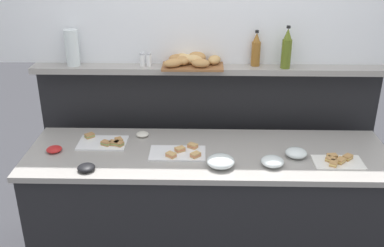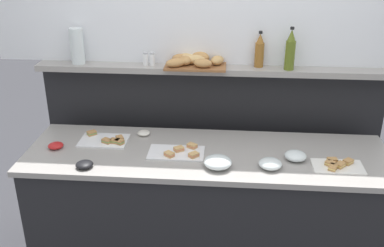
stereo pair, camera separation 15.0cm
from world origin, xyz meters
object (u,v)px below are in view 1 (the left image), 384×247
object	(u,v)px
sandwich_platter_front	(338,161)
olive_oil_bottle	(287,49)
sandwich_platter_side	(105,142)
glass_bowl_large	(272,162)
water_carafe	(72,48)
glass_bowl_small	(296,153)
vinegar_bottle_amber	(256,50)
glass_bowl_medium	(221,162)
condiment_bowl_dark	(142,134)
bread_basket	(190,60)
sandwich_platter_rear	(179,153)
pepper_shaker	(149,60)
salt_shaker	(142,60)
condiment_bowl_cream	(86,168)
condiment_bowl_red	(54,149)

from	to	relation	value
sandwich_platter_front	olive_oil_bottle	xyz separation A→B (m)	(-0.25, 0.53, 0.52)
sandwich_platter_side	glass_bowl_large	world-z (taller)	glass_bowl_large
sandwich_platter_side	water_carafe	world-z (taller)	water_carafe
glass_bowl_small	vinegar_bottle_amber	distance (m)	0.74
sandwich_platter_side	glass_bowl_medium	xyz separation A→B (m)	(0.72, -0.27, 0.02)
condiment_bowl_dark	bread_basket	bearing A→B (deg)	36.44
glass_bowl_medium	bread_basket	world-z (taller)	bread_basket
sandwich_platter_side	sandwich_platter_rear	bearing A→B (deg)	-14.85
sandwich_platter_side	sandwich_platter_front	xyz separation A→B (m)	(1.41, -0.22, 0.00)
glass_bowl_medium	pepper_shaker	xyz separation A→B (m)	(-0.46, 0.61, 0.43)
salt_shaker	water_carafe	size ratio (longest dim) A/B	0.36
glass_bowl_small	bread_basket	world-z (taller)	bread_basket
glass_bowl_large	salt_shaker	size ratio (longest dim) A/B	1.53
sandwich_platter_front	glass_bowl_small	xyz separation A→B (m)	(-0.23, 0.07, 0.01)
glass_bowl_small	water_carafe	world-z (taller)	water_carafe
bread_basket	condiment_bowl_dark	bearing A→B (deg)	-143.56
glass_bowl_small	bread_basket	size ratio (longest dim) A/B	0.32
condiment_bowl_dark	water_carafe	world-z (taller)	water_carafe
olive_oil_bottle	salt_shaker	bearing A→B (deg)	178.43
olive_oil_bottle	sandwich_platter_rear	bearing A→B (deg)	-146.94
condiment_bowl_dark	vinegar_bottle_amber	world-z (taller)	vinegar_bottle_amber
salt_shaker	vinegar_bottle_amber	bearing A→B (deg)	1.70
pepper_shaker	glass_bowl_small	bearing A→B (deg)	-27.73
condiment_bowl_dark	pepper_shaker	bearing A→B (deg)	80.67
glass_bowl_large	condiment_bowl_dark	size ratio (longest dim) A/B	1.62
salt_shaker	bread_basket	world-z (taller)	salt_shaker
sandwich_platter_rear	pepper_shaker	bearing A→B (deg)	115.23
salt_shaker	glass_bowl_large	bearing A→B (deg)	-36.36
olive_oil_bottle	bread_basket	size ratio (longest dim) A/B	0.69
glass_bowl_large	condiment_bowl_cream	size ratio (longest dim) A/B	1.33
sandwich_platter_front	water_carafe	size ratio (longest dim) A/B	1.20
sandwich_platter_rear	bread_basket	xyz separation A→B (m)	(0.05, 0.47, 0.44)
salt_shaker	glass_bowl_small	bearing A→B (deg)	-26.64
glass_bowl_medium	salt_shaker	bearing A→B (deg)	129.74
glass_bowl_medium	pepper_shaker	world-z (taller)	pepper_shaker
sandwich_platter_side	condiment_bowl_red	distance (m)	0.31
glass_bowl_small	vinegar_bottle_amber	xyz separation A→B (m)	(-0.21, 0.50, 0.49)
glass_bowl_medium	condiment_bowl_dark	bearing A→B (deg)	142.14
glass_bowl_small	salt_shaker	distance (m)	1.16
condiment_bowl_red	water_carafe	size ratio (longest dim) A/B	0.39
glass_bowl_medium	vinegar_bottle_amber	world-z (taller)	vinegar_bottle_amber
sandwich_platter_rear	water_carafe	world-z (taller)	water_carafe
condiment_bowl_cream	glass_bowl_small	bearing A→B (deg)	8.91
sandwich_platter_rear	bread_basket	size ratio (longest dim) A/B	0.84
condiment_bowl_red	vinegar_bottle_amber	xyz separation A→B (m)	(1.25, 0.47, 0.50)
sandwich_platter_front	olive_oil_bottle	size ratio (longest dim) A/B	1.04
sandwich_platter_rear	salt_shaker	world-z (taller)	salt_shaker
condiment_bowl_dark	salt_shaker	distance (m)	0.49
salt_shaker	pepper_shaker	distance (m)	0.04
glass_bowl_small	water_carafe	bearing A→B (deg)	161.24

